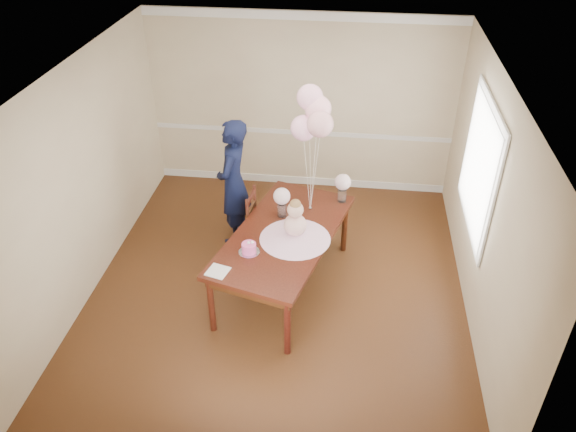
{
  "coord_description": "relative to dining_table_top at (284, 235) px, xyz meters",
  "views": [
    {
      "loc": [
        0.77,
        -5.26,
        4.62
      ],
      "look_at": [
        0.12,
        -0.01,
        1.05
      ],
      "focal_mm": 35.0,
      "sensor_mm": 36.0,
      "label": 1
    }
  ],
  "objects": [
    {
      "name": "chair_slat_top",
      "position": [
        -0.48,
        0.5,
        0.16
      ],
      "size": [
        0.06,
        0.4,
        0.05
      ],
      "primitive_type": "cube",
      "rotation": [
        0.0,
        0.0,
        -0.08
      ],
      "color": "#34130E",
      "rests_on": "dining_chair_seat"
    },
    {
      "name": "chair_leg_br",
      "position": [
        -0.08,
        0.65,
        -0.56
      ],
      "size": [
        0.04,
        0.04,
        0.43
      ],
      "primitive_type": "cylinder",
      "rotation": [
        0.0,
        0.0,
        -0.08
      ],
      "color": "#33120E",
      "rests_on": "floor"
    },
    {
      "name": "wall_right",
      "position": [
        2.18,
        0.01,
        0.57
      ],
      "size": [
        0.02,
        5.0,
        2.7
      ],
      "primitive_type": "cube",
      "color": "tan",
      "rests_on": "floor"
    },
    {
      "name": "balloon_ribbon_c",
      "position": [
        0.28,
        0.59,
        0.6
      ],
      "size": [
        0.05,
        0.09,
        1.11
      ],
      "primitive_type": "cylinder",
      "rotation": [
        -0.09,
        0.02,
        -0.27
      ],
      "color": "white",
      "rests_on": "balloon_weight"
    },
    {
      "name": "chair_leg_bl",
      "position": [
        -0.44,
        0.68,
        -0.56
      ],
      "size": [
        0.04,
        0.04,
        0.43
      ],
      "primitive_type": "cylinder",
      "rotation": [
        0.0,
        0.0,
        -0.08
      ],
      "color": "#371B0F",
      "rests_on": "floor"
    },
    {
      "name": "table_leg_fl",
      "position": [
        -0.7,
        -0.84,
        -0.4
      ],
      "size": [
        0.09,
        0.09,
        0.75
      ],
      "primitive_type": "cylinder",
      "rotation": [
        0.0,
        0.0,
        -0.27
      ],
      "color": "black",
      "rests_on": "floor"
    },
    {
      "name": "balloon_ribbon_a",
      "position": [
        0.21,
        0.56,
        0.49
      ],
      "size": [
        0.1,
        0.03,
        0.9
      ],
      "primitive_type": "cylinder",
      "rotation": [
        0.0,
        -0.1,
        -0.27
      ],
      "color": "white",
      "rests_on": "balloon_weight"
    },
    {
      "name": "wall_back",
      "position": [
        -0.07,
        2.51,
        0.57
      ],
      "size": [
        4.5,
        0.02,
        2.7
      ],
      "primitive_type": "cube",
      "color": "tan",
      "rests_on": "floor"
    },
    {
      "name": "chair_leg_fr",
      "position": [
        -0.11,
        0.29,
        -0.56
      ],
      "size": [
        0.04,
        0.04,
        0.43
      ],
      "primitive_type": "cylinder",
      "rotation": [
        0.0,
        0.0,
        -0.08
      ],
      "color": "#3C1810",
      "rests_on": "floor"
    },
    {
      "name": "dining_table_top",
      "position": [
        0.0,
        0.0,
        0.0
      ],
      "size": [
        1.6,
        2.36,
        0.05
      ],
      "primitive_type": "cube",
      "rotation": [
        0.0,
        0.0,
        -0.27
      ],
      "color": "black",
      "rests_on": "table_leg_fl"
    },
    {
      "name": "chair_rail_trim",
      "position": [
        -0.07,
        2.5,
        0.12
      ],
      "size": [
        4.5,
        0.02,
        0.07
      ],
      "primitive_type": "cube",
      "color": "silver",
      "rests_on": "wall_back"
    },
    {
      "name": "chair_back_post_r",
      "position": [
        -0.46,
        0.68,
        -0.04
      ],
      "size": [
        0.04,
        0.04,
        0.56
      ],
      "primitive_type": "cylinder",
      "rotation": [
        0.0,
        0.0,
        -0.08
      ],
      "color": "#3C1810",
      "rests_on": "dining_chair_seat"
    },
    {
      "name": "crown_molding",
      "position": [
        -0.07,
        2.5,
        1.85
      ],
      "size": [
        4.5,
        0.02,
        0.12
      ],
      "primitive_type": "cube",
      "color": "white",
      "rests_on": "wall_back"
    },
    {
      "name": "chair_slat_low",
      "position": [
        -0.48,
        0.5,
        -0.16
      ],
      "size": [
        0.06,
        0.4,
        0.05
      ],
      "primitive_type": "cube",
      "rotation": [
        0.0,
        0.0,
        -0.08
      ],
      "color": "#3E1511",
      "rests_on": "dining_chair_seat"
    },
    {
      "name": "table_leg_bl",
      "position": [
        -0.18,
        1.07,
        -0.4
      ],
      "size": [
        0.09,
        0.09,
        0.75
      ],
      "primitive_type": "cylinder",
      "rotation": [
        0.0,
        0.0,
        -0.27
      ],
      "color": "black",
      "rests_on": "floor"
    },
    {
      "name": "balloon_ribbon_b",
      "position": [
        0.3,
        0.5,
        0.54
      ],
      "size": [
        0.09,
        0.08,
        1.01
      ],
      "primitive_type": "cylinder",
      "rotation": [
        0.05,
        0.1,
        -0.27
      ],
      "color": "white",
      "rests_on": "balloon_weight"
    },
    {
      "name": "napkin",
      "position": [
        -0.6,
        -0.78,
        0.03
      ],
      "size": [
        0.26,
        0.26,
        0.01
      ],
      "primitive_type": "cube",
      "rotation": [
        0.0,
        0.0,
        -0.27
      ],
      "color": "silver",
      "rests_on": "dining_table_top"
    },
    {
      "name": "balloon_weight",
      "position": [
        0.26,
        0.54,
        0.04
      ],
      "size": [
        0.05,
        0.05,
        0.02
      ],
      "primitive_type": "cylinder",
      "rotation": [
        0.0,
        0.0,
        -0.27
      ],
      "color": "#B8B7BC",
      "rests_on": "dining_table_top"
    },
    {
      "name": "cake_platter",
      "position": [
        -0.34,
        -0.41,
        0.03
      ],
      "size": [
        0.29,
        0.29,
        0.01
      ],
      "primitive_type": "cylinder",
      "rotation": [
        0.0,
        0.0,
        -0.27
      ],
      "color": "#B5B5B9",
      "rests_on": "dining_table_top"
    },
    {
      "name": "chair_back_post_l",
      "position": [
        -0.49,
        0.32,
        -0.04
      ],
      "size": [
        0.04,
        0.04,
        0.56
      ],
      "primitive_type": "cylinder",
      "rotation": [
        0.0,
        0.0,
        -0.08
      ],
      "color": "#38170F",
      "rests_on": "dining_chair_seat"
    },
    {
      "name": "chair_leg_fl",
      "position": [
        -0.47,
        0.32,
        -0.56
      ],
      "size": [
        0.04,
        0.04,
        0.43
      ],
      "primitive_type": "cylinder",
      "rotation": [
        0.0,
        0.0,
        -0.08
      ],
      "color": "#39210F",
      "rests_on": "floor"
    },
    {
      "name": "baby_hair",
      "position": [
        0.14,
        -0.09,
        0.49
      ],
      "size": [
        0.13,
        0.13,
        0.13
      ],
      "primitive_type": "sphere",
      "color": "brown",
      "rests_on": "baby_head"
    },
    {
      "name": "balloon_b",
      "position": [
        0.35,
        0.46,
        1.21
      ],
      "size": [
        0.3,
        0.3,
        0.3
      ],
      "primitive_type": "sphere",
      "color": "#DA9BA7",
      "rests_on": "balloon_ribbon_b"
    },
    {
      "name": "wall_left",
      "position": [
        -2.32,
        0.01,
        0.57
      ],
      "size": [
        0.02,
        5.0,
        2.7
      ],
      "primitive_type": "cube",
      "color": "tan",
      "rests_on": "floor"
    },
    {
      "name": "woman",
      "position": [
        -0.79,
        0.93,
        0.1
      ],
      "size": [
        0.49,
        0.68,
        1.76
      ],
      "primitive_type": "imported",
      "rotation": [
        0.0,
        0.0,
        -1.67
      ],
      "color": "black",
      "rests_on": "floor"
    },
    {
      "name": "rose_vase_far",
      "position": [
        0.64,
        0.77,
        0.11
      ],
      "size": [
        0.13,
        0.13,
        0.17
      ],
      "primitive_type": "cylinder",
      "rotation": [
        0.0,
        0.0,
        -0.27
      ],
      "color": "white",
      "rests_on": "dining_table_top"
    },
    {
      "name": "balloon_c",
      "position": [
        0.31,
        0.64,
        1.32
      ],
      "size": [
        0.3,
        0.3,
        0.3
      ],
      "primitive_type": "sphere",
      "color": "#FFB4CA",
      "rests_on": "balloon_ribbon_c"
    },
    {
      "name": "table_leg_br",
      "position": [
        0.7,
        0.84,
        -0.4
      ],
      "size": [
        0.09,
        0.09,
        0.75
      ],
      "primitive_type": "cylinder",
      "rotation": [
        0.0,
        0.0,
        -0.27
      ],
      "color": "black",
      "rests_on": "floor"
    },
    {
      "name": "window_frame",
      "position": [
        2.16,
        0.51,
        0.77
      ],
      "size": [
        0.02,
        1.66,
        1.56
      ],
      "primitive_type": "cube",
      "color": "white",
      "rests_on": "wall_right"
    },
    {
      "name": "baby_torso",
      "position": [
        0.14,
        -0.09,
        0.22
      ],
      "size": [
        0.26,
        0.26,
        0.26
      ],
      "primitive_type": "sphere",
      "color": "pink",
      "rests_on": "baby_skirt"
    },
    {
      "name": "baby_head",
      "position": [
        0.14,
        -0.09,
        0.42
      ],
      "size": [
        0.18,
        0.18,
        0.18
      ],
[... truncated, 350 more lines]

